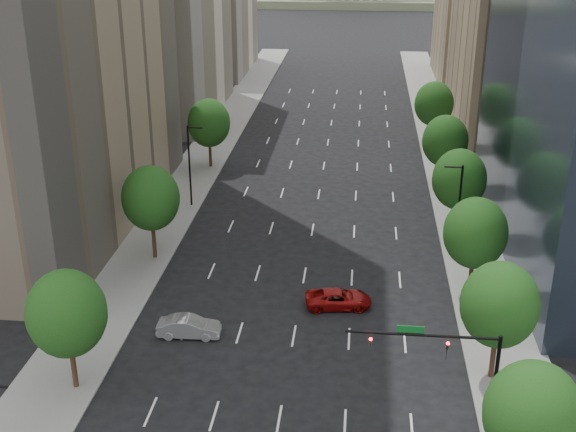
% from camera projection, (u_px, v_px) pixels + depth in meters
% --- Properties ---
extents(sidewalk_left, '(6.00, 200.00, 0.15)m').
position_uv_depth(sidewalk_left, '(162.00, 223.00, 75.72)').
color(sidewalk_left, slate).
rests_on(sidewalk_left, ground).
extents(sidewalk_right, '(6.00, 200.00, 0.15)m').
position_uv_depth(sidewalk_right, '(469.00, 235.00, 72.82)').
color(sidewalk_right, slate).
rests_on(sidewalk_right, ground).
extents(filler_left, '(14.00, 26.00, 18.00)m').
position_uv_depth(filler_left, '(212.00, 24.00, 142.87)').
color(filler_left, beige).
rests_on(filler_left, ground).
extents(parking_tan_right, '(14.00, 30.00, 30.00)m').
position_uv_depth(parking_tan_right, '(513.00, 23.00, 102.85)').
color(parking_tan_right, '#8C7759').
rests_on(parking_tan_right, ground).
extents(filler_right, '(14.00, 26.00, 16.00)m').
position_uv_depth(filler_right, '(477.00, 36.00, 135.83)').
color(filler_right, '#8C7759').
rests_on(filler_right, ground).
extents(tree_right_0, '(5.20, 5.20, 8.39)m').
position_uv_depth(tree_right_0, '(533.00, 415.00, 38.79)').
color(tree_right_0, '#382316').
rests_on(tree_right_0, ground).
extents(tree_right_1, '(5.20, 5.20, 8.75)m').
position_uv_depth(tree_right_1, '(499.00, 305.00, 48.74)').
color(tree_right_1, '#382316').
rests_on(tree_right_1, ground).
extents(tree_right_2, '(5.20, 5.20, 8.61)m').
position_uv_depth(tree_right_2, '(475.00, 233.00, 59.81)').
color(tree_right_2, '#382316').
rests_on(tree_right_2, ground).
extents(tree_right_3, '(5.20, 5.20, 8.89)m').
position_uv_depth(tree_right_3, '(459.00, 179.00, 70.71)').
color(tree_right_3, '#382316').
rests_on(tree_right_3, ground).
extents(tree_right_4, '(5.20, 5.20, 8.46)m').
position_uv_depth(tree_right_4, '(445.00, 141.00, 83.71)').
color(tree_right_4, '#382316').
rests_on(tree_right_4, ground).
extents(tree_right_5, '(5.20, 5.20, 8.75)m').
position_uv_depth(tree_right_5, '(434.00, 104.00, 98.28)').
color(tree_right_5, '#382316').
rests_on(tree_right_5, ground).
extents(tree_left_0, '(5.20, 5.20, 8.75)m').
position_uv_depth(tree_left_0, '(67.00, 314.00, 47.69)').
color(tree_left_0, '#382316').
rests_on(tree_left_0, ground).
extents(tree_left_1, '(5.20, 5.20, 8.97)m').
position_uv_depth(tree_left_1, '(151.00, 198.00, 65.96)').
color(tree_left_1, '#382316').
rests_on(tree_left_1, ground).
extents(tree_left_2, '(5.20, 5.20, 8.68)m').
position_uv_depth(tree_left_2, '(209.00, 123.00, 89.92)').
color(tree_left_2, '#382316').
rests_on(tree_left_2, ground).
extents(streetlight_rn, '(1.70, 0.20, 9.00)m').
position_uv_depth(streetlight_rn, '(458.00, 209.00, 66.58)').
color(streetlight_rn, black).
rests_on(streetlight_rn, ground).
extents(streetlight_ln, '(1.70, 0.20, 9.00)m').
position_uv_depth(streetlight_ln, '(190.00, 164.00, 78.26)').
color(streetlight_ln, black).
rests_on(streetlight_ln, ground).
extents(traffic_signal, '(9.12, 0.40, 7.38)m').
position_uv_depth(traffic_signal, '(455.00, 361.00, 43.78)').
color(traffic_signal, black).
rests_on(traffic_signal, ground).
extents(foothills, '(720.00, 413.00, 263.00)m').
position_uv_depth(foothills, '(405.00, 0.00, 580.48)').
color(foothills, olive).
rests_on(foothills, ground).
extents(car_silver, '(4.86, 1.90, 1.57)m').
position_uv_depth(car_silver, '(189.00, 327.00, 55.64)').
color(car_silver, gray).
rests_on(car_silver, ground).
extents(car_red_far, '(5.63, 3.16, 1.49)m').
position_uv_depth(car_red_far, '(338.00, 299.00, 59.73)').
color(car_red_far, maroon).
rests_on(car_red_far, ground).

